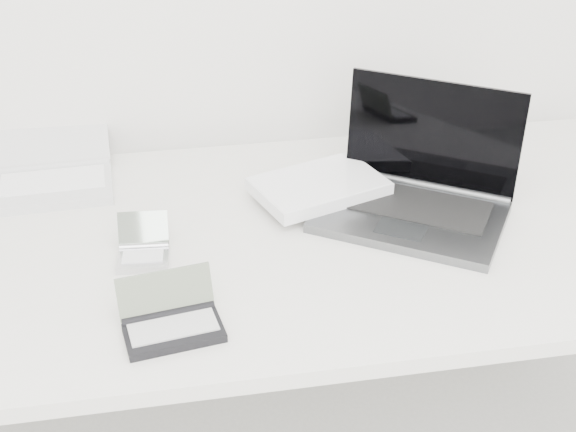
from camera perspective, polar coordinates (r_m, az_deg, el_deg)
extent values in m
cube|color=white|center=(1.57, 0.82, -1.51)|extent=(1.60, 0.80, 0.03)
cylinder|color=silver|center=(2.28, 17.93, -2.73)|extent=(0.04, 0.04, 0.70)
cube|color=#585A5D|center=(1.60, 8.66, -0.09)|extent=(0.43, 0.40, 0.02)
cube|color=black|center=(1.63, 9.02, 0.81)|extent=(0.32, 0.27, 0.00)
cube|color=black|center=(1.66, 10.26, 5.74)|extent=(0.31, 0.22, 0.23)
cylinder|color=#585A5D|center=(1.70, 9.79, 2.14)|extent=(0.30, 0.21, 0.02)
cube|color=#323537|center=(1.54, 8.05, -0.92)|extent=(0.11, 0.10, 0.00)
cube|color=white|center=(1.65, 2.20, 2.12)|extent=(0.30, 0.24, 0.03)
cube|color=white|center=(1.64, 2.21, 2.54)|extent=(0.29, 0.24, 0.00)
cube|color=silver|center=(1.76, -16.36, 1.89)|extent=(0.25, 0.18, 0.02)
cube|color=white|center=(1.77, -16.40, 2.44)|extent=(0.22, 0.11, 0.00)
cube|color=silver|center=(1.89, -16.36, 4.99)|extent=(0.25, 0.16, 0.05)
cylinder|color=silver|center=(1.83, -16.33, 3.38)|extent=(0.24, 0.03, 0.02)
cube|color=silver|center=(1.49, -10.26, -3.11)|extent=(0.10, 0.08, 0.01)
cube|color=white|center=(1.48, -10.29, -2.85)|extent=(0.08, 0.04, 0.00)
cube|color=gray|center=(1.51, -10.26, -0.88)|extent=(0.09, 0.04, 0.06)
cylinder|color=silver|center=(1.51, -10.20, -2.15)|extent=(0.09, 0.02, 0.01)
cube|color=black|center=(1.31, -8.10, -8.25)|extent=(0.17, 0.10, 0.01)
cube|color=#ACACAC|center=(1.31, -8.16, -7.84)|extent=(0.15, 0.08, 0.00)
cube|color=#656E5B|center=(1.33, -8.73, -5.37)|extent=(0.16, 0.05, 0.07)
cylinder|color=black|center=(1.34, -8.49, -6.93)|extent=(0.15, 0.04, 0.02)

